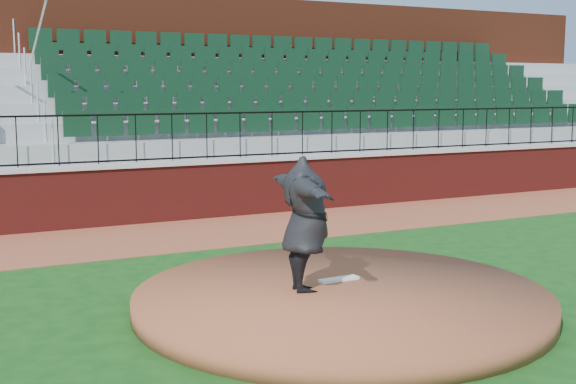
# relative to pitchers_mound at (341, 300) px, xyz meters

# --- Properties ---
(ground) EXTENTS (90.00, 90.00, 0.00)m
(ground) POSITION_rel_pitchers_mound_xyz_m (0.16, 0.35, -0.12)
(ground) COLOR #123F12
(ground) RESTS_ON ground
(warning_track) EXTENTS (34.00, 3.20, 0.01)m
(warning_track) POSITION_rel_pitchers_mound_xyz_m (0.16, 5.75, -0.12)
(warning_track) COLOR brown
(warning_track) RESTS_ON ground
(field_wall) EXTENTS (34.00, 0.35, 1.20)m
(field_wall) POSITION_rel_pitchers_mound_xyz_m (0.16, 7.35, 0.47)
(field_wall) COLOR maroon
(field_wall) RESTS_ON ground
(wall_cap) EXTENTS (34.00, 0.45, 0.10)m
(wall_cap) POSITION_rel_pitchers_mound_xyz_m (0.16, 7.35, 1.12)
(wall_cap) COLOR #B7B7B7
(wall_cap) RESTS_ON field_wall
(wall_railing) EXTENTS (34.00, 0.05, 1.00)m
(wall_railing) POSITION_rel_pitchers_mound_xyz_m (0.16, 7.35, 1.67)
(wall_railing) COLOR black
(wall_railing) RESTS_ON wall_cap
(seating_stands) EXTENTS (34.00, 5.10, 4.60)m
(seating_stands) POSITION_rel_pitchers_mound_xyz_m (0.16, 10.08, 2.18)
(seating_stands) COLOR gray
(seating_stands) RESTS_ON ground
(concourse_wall) EXTENTS (34.00, 0.50, 5.50)m
(concourse_wall) POSITION_rel_pitchers_mound_xyz_m (0.16, 12.88, 2.62)
(concourse_wall) COLOR maroon
(concourse_wall) RESTS_ON ground
(pitchers_mound) EXTENTS (5.39, 5.39, 0.25)m
(pitchers_mound) POSITION_rel_pitchers_mound_xyz_m (0.00, 0.00, 0.00)
(pitchers_mound) COLOR brown
(pitchers_mound) RESTS_ON ground
(pitching_rubber) EXTENTS (0.59, 0.17, 0.04)m
(pitching_rubber) POSITION_rel_pitchers_mound_xyz_m (0.22, 0.44, 0.14)
(pitching_rubber) COLOR white
(pitching_rubber) RESTS_ON pitchers_mound
(pitcher) EXTENTS (0.98, 2.23, 1.76)m
(pitcher) POSITION_rel_pitchers_mound_xyz_m (-0.44, 0.19, 1.00)
(pitcher) COLOR black
(pitcher) RESTS_ON pitchers_mound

